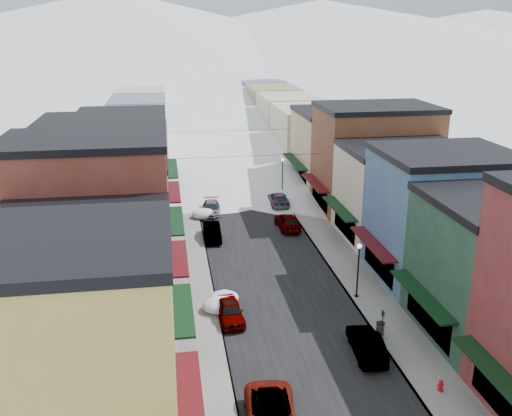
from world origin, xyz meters
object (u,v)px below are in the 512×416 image
object	(u,v)px
trash_can	(380,329)
streetlamp_near	(358,264)
car_green_sedan	(366,344)
fire_hydrant	(441,386)
car_silver_sedan	(230,311)
car_dark_hatch	(212,232)

from	to	relation	value
trash_can	streetlamp_near	world-z (taller)	streetlamp_near
car_green_sedan	fire_hydrant	bearing A→B (deg)	127.45
car_silver_sedan	trash_can	size ratio (longest dim) A/B	4.29
car_dark_hatch	car_green_sedan	bearing A→B (deg)	-69.65
car_silver_sedan	car_dark_hatch	world-z (taller)	car_dark_hatch
car_green_sedan	fire_hydrant	world-z (taller)	car_green_sedan
car_dark_hatch	fire_hydrant	xyz separation A→B (m)	(10.66, -25.76, -0.25)
car_dark_hatch	trash_can	xyz separation A→B (m)	(9.42, -19.62, -0.08)
car_dark_hatch	streetlamp_near	size ratio (longest dim) A/B	1.03
car_silver_sedan	car_green_sedan	bearing A→B (deg)	-38.80
fire_hydrant	car_silver_sedan	bearing A→B (deg)	136.93
trash_can	streetlamp_near	size ratio (longest dim) A/B	0.23
fire_hydrant	streetlamp_near	xyz separation A→B (m)	(-0.93, 11.83, 2.36)
car_green_sedan	trash_can	world-z (taller)	car_green_sedan
car_green_sedan	car_dark_hatch	bearing A→B (deg)	-65.16
car_silver_sedan	streetlamp_near	bearing A→B (deg)	7.12
trash_can	car_dark_hatch	bearing A→B (deg)	115.65
car_dark_hatch	trash_can	bearing A→B (deg)	-64.14
car_green_sedan	streetlamp_near	size ratio (longest dim) A/B	1.08
fire_hydrant	trash_can	bearing A→B (deg)	101.40
car_silver_sedan	trash_can	world-z (taller)	car_silver_sedan
car_silver_sedan	car_green_sedan	xyz separation A→B (m)	(7.92, -5.66, 0.05)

